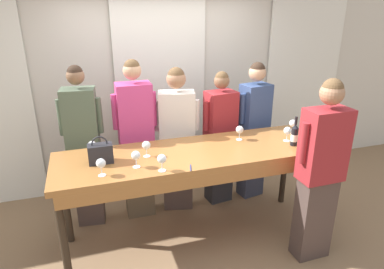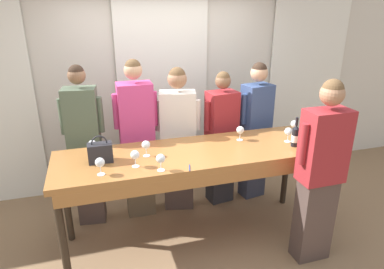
% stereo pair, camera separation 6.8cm
% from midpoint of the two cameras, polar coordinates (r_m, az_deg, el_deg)
% --- Properties ---
extents(ground_plane, '(18.00, 18.00, 0.00)m').
position_cam_midpoint_polar(ground_plane, '(3.95, -0.14, -16.53)').
color(ground_plane, '#846647').
extents(wall_back, '(12.00, 0.06, 2.80)m').
position_cam_midpoint_polar(wall_back, '(4.68, -5.74, 8.48)').
color(wall_back, beige).
rests_on(wall_back, ground_plane).
extents(curtain_panel_center, '(1.21, 0.03, 2.69)m').
position_cam_midpoint_polar(curtain_panel_center, '(4.63, -5.54, 7.65)').
color(curtain_panel_center, white).
rests_on(curtain_panel_center, ground_plane).
extents(curtain_panel_right, '(1.21, 0.03, 2.69)m').
position_cam_midpoint_polar(curtain_panel_right, '(5.52, 17.58, 8.92)').
color(curtain_panel_right, white).
rests_on(curtain_panel_right, ground_plane).
extents(tasting_bar, '(2.74, 0.82, 1.02)m').
position_cam_midpoint_polar(tasting_bar, '(3.44, -0.03, -4.42)').
color(tasting_bar, '#9E6633').
rests_on(tasting_bar, ground_plane).
extents(wine_bottle, '(0.07, 0.07, 0.31)m').
position_cam_midpoint_polar(wine_bottle, '(3.67, 16.20, -0.09)').
color(wine_bottle, black).
rests_on(wine_bottle, tasting_bar).
extents(handbag, '(0.22, 0.12, 0.26)m').
position_cam_midpoint_polar(handbag, '(3.27, -15.59, -2.99)').
color(handbag, '#232328').
rests_on(handbag, tasting_bar).
extents(wine_glass_front_left, '(0.08, 0.08, 0.16)m').
position_cam_midpoint_polar(wine_glass_front_left, '(3.10, -9.96, -3.51)').
color(wine_glass_front_left, white).
rests_on(wine_glass_front_left, tasting_bar).
extents(wine_glass_front_mid, '(0.08, 0.08, 0.16)m').
position_cam_midpoint_polar(wine_glass_front_mid, '(4.02, 16.02, 1.73)').
color(wine_glass_front_mid, white).
rests_on(wine_glass_front_mid, tasting_bar).
extents(wine_glass_front_right, '(0.08, 0.08, 0.16)m').
position_cam_midpoint_polar(wine_glass_front_right, '(3.42, -16.84, -1.77)').
color(wine_glass_front_right, white).
rests_on(wine_glass_front_right, tasting_bar).
extents(wine_glass_center_left, '(0.08, 0.08, 0.16)m').
position_cam_midpoint_polar(wine_glass_center_left, '(3.02, -15.57, -4.71)').
color(wine_glass_center_left, white).
rests_on(wine_glass_center_left, tasting_bar).
extents(wine_glass_center_mid, '(0.08, 0.08, 0.16)m').
position_cam_midpoint_polar(wine_glass_center_mid, '(3.70, 7.43, 0.73)').
color(wine_glass_center_mid, white).
rests_on(wine_glass_center_mid, tasting_bar).
extents(wine_glass_center_right, '(0.08, 0.08, 0.16)m').
position_cam_midpoint_polar(wine_glass_center_right, '(3.77, 15.13, 0.53)').
color(wine_glass_center_right, white).
rests_on(wine_glass_center_right, tasting_bar).
extents(wine_glass_back_left, '(0.08, 0.08, 0.16)m').
position_cam_midpoint_polar(wine_glass_back_left, '(3.93, 18.40, 1.03)').
color(wine_glass_back_left, white).
rests_on(wine_glass_back_left, tasting_bar).
extents(wine_glass_back_mid, '(0.08, 0.08, 0.16)m').
position_cam_midpoint_polar(wine_glass_back_mid, '(3.00, -5.70, -4.12)').
color(wine_glass_back_mid, white).
rests_on(wine_glass_back_mid, tasting_bar).
extents(wine_glass_back_right, '(0.08, 0.08, 0.16)m').
position_cam_midpoint_polar(wine_glass_back_right, '(3.30, -8.21, -1.85)').
color(wine_glass_back_right, white).
rests_on(wine_glass_back_right, tasting_bar).
extents(pen, '(0.04, 0.12, 0.01)m').
position_cam_midpoint_polar(pen, '(3.08, -0.85, -5.58)').
color(pen, '#193399').
rests_on(pen, tasting_bar).
extents(guest_olive_jacket, '(0.46, 0.29, 1.83)m').
position_cam_midpoint_polar(guest_olive_jacket, '(3.91, -18.03, -2.03)').
color(guest_olive_jacket, '#473833').
rests_on(guest_olive_jacket, ground_plane).
extents(guest_pink_top, '(0.49, 0.26, 1.87)m').
position_cam_midpoint_polar(guest_pink_top, '(3.94, -9.75, -0.93)').
color(guest_pink_top, brown).
rests_on(guest_pink_top, ground_plane).
extents(guest_cream_sweater, '(0.53, 0.33, 1.76)m').
position_cam_midpoint_polar(guest_cream_sweater, '(4.04, -2.98, -0.77)').
color(guest_cream_sweater, '#473833').
rests_on(guest_cream_sweater, ground_plane).
extents(guest_striped_shirt, '(0.46, 0.30, 1.68)m').
position_cam_midpoint_polar(guest_striped_shirt, '(4.22, 4.21, -0.59)').
color(guest_striped_shirt, '#28282D').
rests_on(guest_striped_shirt, ground_plane).
extents(guest_navy_coat, '(0.46, 0.30, 1.76)m').
position_cam_midpoint_polar(guest_navy_coat, '(4.38, 9.79, 0.87)').
color(guest_navy_coat, '#383D51').
rests_on(guest_navy_coat, ground_plane).
extents(host_pouring, '(0.52, 0.24, 1.82)m').
position_cam_midpoint_polar(host_pouring, '(3.41, 20.06, -5.81)').
color(host_pouring, '#473833').
rests_on(host_pouring, ground_plane).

